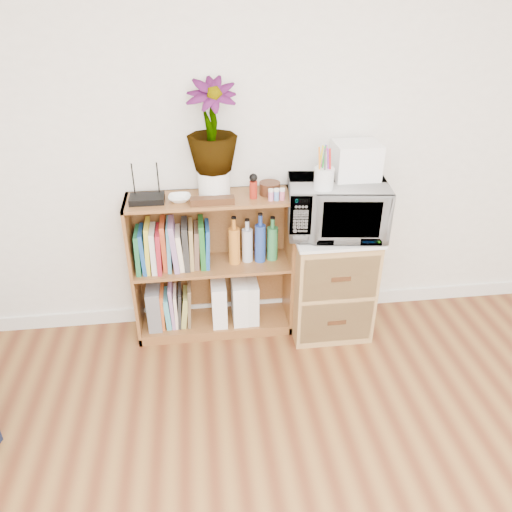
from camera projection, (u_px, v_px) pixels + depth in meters
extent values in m
cube|color=white|center=(264.00, 305.00, 3.53)|extent=(4.00, 0.02, 0.10)
cube|color=brown|center=(213.00, 267.00, 3.16)|extent=(1.00, 0.30, 0.95)
cube|color=#9E7542|center=(330.00, 282.00, 3.24)|extent=(0.50, 0.45, 0.70)
imported|color=silver|center=(336.00, 208.00, 2.97)|extent=(0.62, 0.46, 0.32)
cylinder|color=white|center=(324.00, 179.00, 2.78)|extent=(0.11, 0.11, 0.12)
cube|color=white|center=(356.00, 160.00, 2.92)|extent=(0.26, 0.22, 0.21)
cube|color=black|center=(147.00, 199.00, 2.87)|extent=(0.20, 0.13, 0.04)
imported|color=white|center=(180.00, 198.00, 2.88)|extent=(0.13, 0.13, 0.03)
cylinder|color=white|center=(214.00, 183.00, 2.91)|extent=(0.18, 0.18, 0.16)
imported|color=#3E7E32|center=(212.00, 127.00, 2.75)|extent=(0.28, 0.28, 0.51)
cube|color=#35190E|center=(212.00, 201.00, 2.84)|extent=(0.25, 0.06, 0.04)
cylinder|color=maroon|center=(253.00, 190.00, 2.90)|extent=(0.05, 0.05, 0.10)
cylinder|color=#381E0F|center=(270.00, 188.00, 2.96)|extent=(0.12, 0.12, 0.07)
cube|color=#D17490|center=(277.00, 196.00, 2.88)|extent=(0.10, 0.04, 0.05)
cube|color=slate|center=(155.00, 305.00, 3.25)|extent=(0.09, 0.23, 0.29)
cube|color=white|center=(219.00, 301.00, 3.28)|extent=(0.09, 0.24, 0.30)
cube|color=white|center=(239.00, 299.00, 3.30)|extent=(0.09, 0.24, 0.29)
cube|color=white|center=(250.00, 299.00, 3.31)|extent=(0.09, 0.23, 0.29)
cube|color=#1A6438|center=(139.00, 249.00, 3.04)|extent=(0.04, 0.20, 0.26)
cube|color=#184A93|center=(144.00, 249.00, 3.04)|extent=(0.03, 0.20, 0.27)
cube|color=gold|center=(148.00, 246.00, 3.03)|extent=(0.04, 0.20, 0.31)
cube|color=silver|center=(154.00, 248.00, 3.05)|extent=(0.04, 0.20, 0.27)
cube|color=maroon|center=(159.00, 248.00, 3.05)|extent=(0.03, 0.20, 0.27)
cube|color=#CB4B23|center=(164.00, 245.00, 3.05)|extent=(0.03, 0.20, 0.30)
cube|color=teal|center=(169.00, 245.00, 3.05)|extent=(0.03, 0.20, 0.30)
cube|color=#9970A8|center=(174.00, 244.00, 3.05)|extent=(0.05, 0.20, 0.31)
cube|color=#FFEAC6|center=(180.00, 249.00, 3.07)|extent=(0.04, 0.20, 0.24)
cube|color=#2A2A2A|center=(186.00, 244.00, 3.06)|extent=(0.04, 0.20, 0.29)
cube|color=#A6874C|center=(191.00, 245.00, 3.07)|extent=(0.03, 0.20, 0.28)
cube|color=brown|center=(197.00, 247.00, 3.08)|extent=(0.04, 0.20, 0.25)
cube|color=#1B6625|center=(202.00, 243.00, 3.07)|extent=(0.03, 0.20, 0.29)
cube|color=#194B98|center=(207.00, 245.00, 3.08)|extent=(0.03, 0.20, 0.27)
cylinder|color=orange|center=(234.00, 241.00, 3.09)|extent=(0.07, 0.07, 0.31)
cylinder|color=silver|center=(248.00, 242.00, 3.11)|extent=(0.07, 0.07, 0.28)
cylinder|color=#2243A2|center=(260.00, 238.00, 3.11)|extent=(0.07, 0.07, 0.32)
cylinder|color=#318748|center=(273.00, 240.00, 3.12)|extent=(0.07, 0.07, 0.28)
cylinder|color=#AFBF2D|center=(285.00, 237.00, 3.12)|extent=(0.06, 0.06, 0.32)
cylinder|color=silver|center=(297.00, 236.00, 3.13)|extent=(0.07, 0.07, 0.32)
cube|color=#D75C26|center=(163.00, 307.00, 3.26)|extent=(0.03, 0.19, 0.25)
cube|color=#49A1AF|center=(168.00, 308.00, 3.28)|extent=(0.04, 0.19, 0.22)
cube|color=#A173AD|center=(172.00, 303.00, 3.26)|extent=(0.03, 0.19, 0.30)
cube|color=#F8D9C1|center=(176.00, 306.00, 3.28)|extent=(0.02, 0.19, 0.24)
cube|color=#262626|center=(180.00, 305.00, 3.28)|extent=(0.04, 0.19, 0.26)
cube|color=#A09E4A|center=(185.00, 307.00, 3.29)|extent=(0.06, 0.19, 0.22)
cube|color=brown|center=(189.00, 303.00, 3.28)|extent=(0.04, 0.19, 0.28)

